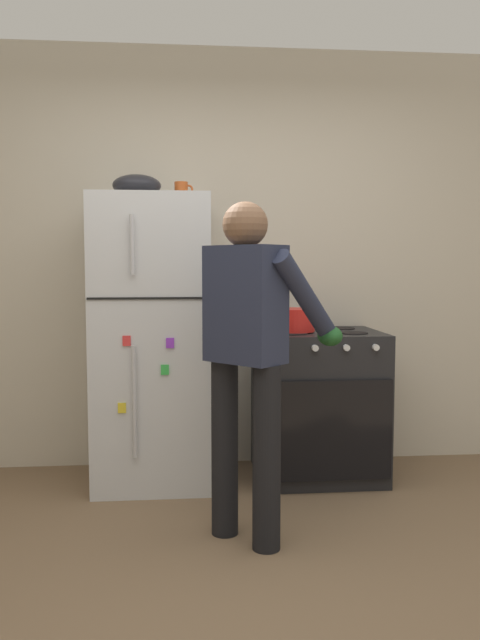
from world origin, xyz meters
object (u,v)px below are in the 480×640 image
object	(u,v)px
refrigerator	(152,341)
red_pot	(294,320)
stove_range	(318,404)
person_cook	(250,341)
coffee_mug	(182,190)
mixing_bowl	(137,186)

from	to	relation	value
refrigerator	red_pot	world-z (taller)	refrigerator
stove_range	person_cook	distance (m)	1.14
coffee_mug	mixing_bowl	size ratio (longest dim) A/B	0.39
person_cook	coffee_mug	distance (m)	1.28
mixing_bowl	coffee_mug	bearing A→B (deg)	10.78
refrigerator	mixing_bowl	xyz separation A→B (m)	(-0.08, 0.00, 0.92)
coffee_mug	mixing_bowl	xyz separation A→B (m)	(-0.26, -0.05, 0.02)
refrigerator	red_pot	bearing A→B (deg)	-3.33
refrigerator	coffee_mug	distance (m)	0.92
stove_range	refrigerator	bearing A→B (deg)	179.43
person_cook	stove_range	bearing A→B (deg)	59.59
stove_range	coffee_mug	xyz separation A→B (m)	(-0.83, 0.06, 1.31)
mixing_bowl	refrigerator	bearing A→B (deg)	-0.22
red_pot	mixing_bowl	world-z (taller)	mixing_bowl
coffee_mug	mixing_bowl	world-z (taller)	mixing_bowl
red_pot	coffee_mug	xyz separation A→B (m)	(-0.67, 0.10, 0.78)
stove_range	mixing_bowl	distance (m)	1.72
red_pot	mixing_bowl	size ratio (longest dim) A/B	1.23
refrigerator	stove_range	xyz separation A→B (m)	(1.01, -0.01, -0.41)
stove_range	red_pot	world-z (taller)	red_pot
refrigerator	coffee_mug	size ratio (longest dim) A/B	15.29
person_cook	refrigerator	bearing A→B (deg)	119.18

